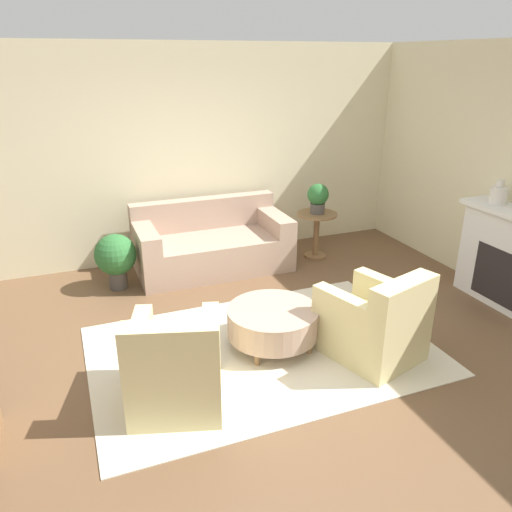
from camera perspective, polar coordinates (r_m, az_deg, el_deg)
name	(u,v)px	position (r m, az deg, el deg)	size (l,w,h in m)	color
ground_plane	(262,351)	(4.85, 0.74, -10.78)	(16.00, 16.00, 0.00)	brown
wall_back	(185,155)	(6.82, -8.12, 11.38)	(9.38, 0.12, 2.80)	beige
rug	(262,350)	(4.85, 0.74, -10.73)	(3.18, 2.13, 0.01)	beige
couch	(212,245)	(6.56, -5.09, 1.27)	(1.95, 0.98, 0.86)	tan
armchair_left	(176,367)	(4.08, -9.15, -12.43)	(0.92, 1.01, 0.85)	beige
armchair_right	(375,324)	(4.73, 13.42, -7.60)	(0.92, 1.01, 0.85)	beige
ottoman_table	(273,321)	(4.80, 1.92, -7.49)	(0.87, 0.87, 0.39)	tan
side_table	(316,227)	(6.91, 6.93, 3.31)	(0.55, 0.55, 0.63)	olive
vase_mantel_near	(499,194)	(6.13, 25.98, 6.35)	(0.19, 0.19, 0.27)	silver
potted_plant_on_side_table	(318,197)	(6.79, 7.09, 6.71)	(0.29, 0.29, 0.40)	#4C4742
potted_plant_floor	(116,257)	(6.14, -15.74, -0.06)	(0.49, 0.49, 0.68)	#4C4742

